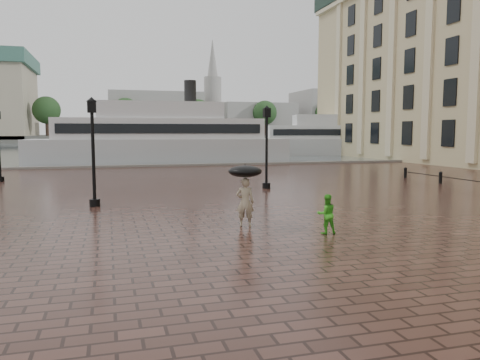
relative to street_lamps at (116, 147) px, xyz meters
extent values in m
plane|color=#39201A|center=(5.00, -15.33, -2.33)|extent=(300.00, 300.00, 0.00)
plane|color=#454F54|center=(5.00, 76.67, -2.33)|extent=(240.00, 240.00, 0.00)
cube|color=slate|center=(5.00, 16.67, -2.33)|extent=(80.00, 0.60, 0.30)
cube|color=#4C4C47|center=(5.00, 144.67, -1.33)|extent=(300.00, 60.00, 2.00)
cube|color=gray|center=(15.00, 134.67, 6.67)|extent=(30.00, 22.00, 14.00)
cube|color=gray|center=(50.00, 134.67, 5.17)|extent=(25.00, 22.00, 11.00)
cube|color=gray|center=(85.00, 134.67, 7.67)|extent=(35.00, 22.00, 16.00)
cylinder|color=gray|center=(35.00, 134.67, 9.67)|extent=(6.00, 6.00, 20.00)
cone|color=gray|center=(35.00, 134.67, 23.67)|extent=(5.00, 5.00, 18.00)
cylinder|color=#2D2119|center=(-17.50, 122.67, 1.67)|extent=(1.00, 1.00, 8.00)
sphere|color=#1E391A|center=(-17.50, 122.67, 7.17)|extent=(8.00, 8.00, 8.00)
cylinder|color=#2D2119|center=(5.00, 122.67, 1.67)|extent=(1.00, 1.00, 8.00)
sphere|color=#1E391A|center=(5.00, 122.67, 7.17)|extent=(8.00, 8.00, 8.00)
cylinder|color=#2D2119|center=(27.50, 122.67, 1.67)|extent=(1.00, 1.00, 8.00)
sphere|color=#1E391A|center=(27.50, 122.67, 7.17)|extent=(8.00, 8.00, 8.00)
cylinder|color=#2D2119|center=(50.00, 122.67, 1.67)|extent=(1.00, 1.00, 8.00)
sphere|color=#1E391A|center=(50.00, 122.67, 7.17)|extent=(8.00, 8.00, 8.00)
cylinder|color=#2D2119|center=(72.50, 122.67, 1.67)|extent=(1.00, 1.00, 8.00)
sphere|color=#1E391A|center=(72.50, 122.67, 7.17)|extent=(8.00, 8.00, 8.00)
cylinder|color=#2D2119|center=(95.00, 122.67, 1.67)|extent=(1.00, 1.00, 8.00)
sphere|color=#1E391A|center=(95.00, 122.67, 7.17)|extent=(8.00, 8.00, 8.00)
cylinder|color=black|center=(19.00, -1.83, -2.03)|extent=(0.20, 0.20, 0.60)
sphere|color=black|center=(19.00, -1.83, -1.71)|extent=(0.22, 0.22, 0.22)
cylinder|color=black|center=(19.00, 1.67, -2.03)|extent=(0.20, 0.20, 0.60)
sphere|color=black|center=(19.00, 1.67, -1.71)|extent=(0.22, 0.22, 0.22)
cylinder|color=black|center=(-1.00, -5.33, -2.18)|extent=(0.44, 0.44, 0.30)
cylinder|color=black|center=(-1.00, -5.33, -0.33)|extent=(0.14, 0.14, 4.00)
cube|color=black|center=(-1.00, -5.33, 1.82)|extent=(0.35, 0.35, 0.50)
sphere|color=beige|center=(-1.00, -5.33, 1.82)|extent=(0.28, 0.28, 0.28)
cylinder|color=black|center=(8.00, -1.33, -2.18)|extent=(0.44, 0.44, 0.30)
cylinder|color=black|center=(8.00, -1.33, -0.33)|extent=(0.14, 0.14, 4.00)
cube|color=black|center=(8.00, -1.33, 1.82)|extent=(0.35, 0.35, 0.50)
sphere|color=beige|center=(8.00, -1.33, 1.82)|extent=(0.28, 0.28, 0.28)
cylinder|color=black|center=(-7.00, 6.67, -2.18)|extent=(0.44, 0.44, 0.30)
imported|color=tan|center=(3.90, -11.10, -1.52)|extent=(0.68, 0.56, 1.62)
imported|color=green|center=(5.98, -12.86, -1.72)|extent=(0.64, 0.53, 1.22)
cube|color=silver|center=(4.70, 21.67, -1.12)|extent=(25.39, 6.90, 2.42)
cube|color=silver|center=(4.70, 21.67, 1.10)|extent=(20.32, 5.92, 2.02)
cube|color=silver|center=(4.70, 21.67, 2.92)|extent=(12.24, 5.04, 1.61)
cylinder|color=black|center=(7.72, 21.56, 4.73)|extent=(1.21, 1.21, 2.42)
cube|color=black|center=(4.60, 19.00, 1.10)|extent=(19.14, 0.75, 0.91)
cube|color=black|center=(4.79, 24.34, 1.10)|extent=(19.14, 0.75, 0.91)
cube|color=silver|center=(29.27, 32.32, -1.24)|extent=(23.22, 10.53, 2.17)
cube|color=silver|center=(29.27, 32.32, 0.75)|extent=(18.66, 8.77, 1.81)
cube|color=silver|center=(29.27, 32.32, 2.37)|extent=(11.51, 6.56, 1.45)
cylinder|color=black|center=(31.91, 31.69, 4.00)|extent=(1.08, 1.08, 2.17)
cube|color=black|center=(28.71, 29.99, 0.75)|extent=(16.71, 4.09, 0.81)
cube|color=black|center=(29.83, 34.65, 0.75)|extent=(16.71, 4.09, 0.81)
cylinder|color=black|center=(3.90, -11.10, -0.95)|extent=(0.02, 0.02, 0.95)
ellipsoid|color=black|center=(3.90, -11.10, -0.50)|extent=(1.10, 1.10, 0.39)
camera|label=1|loc=(-0.39, -25.71, 0.78)|focal=35.00mm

